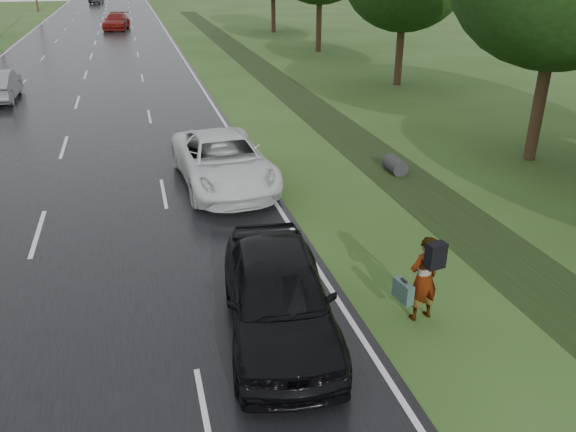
# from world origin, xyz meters

# --- Properties ---
(road) EXTENTS (14.00, 180.00, 0.04)m
(road) POSITION_xyz_m (0.00, 45.00, 0.02)
(road) COLOR black
(road) RESTS_ON ground
(edge_stripe_east) EXTENTS (0.12, 180.00, 0.01)m
(edge_stripe_east) POSITION_xyz_m (6.75, 45.00, 0.04)
(edge_stripe_east) COLOR silver
(edge_stripe_east) RESTS_ON road
(edge_stripe_west) EXTENTS (0.12, 180.00, 0.01)m
(edge_stripe_west) POSITION_xyz_m (-6.75, 45.00, 0.04)
(edge_stripe_west) COLOR silver
(edge_stripe_west) RESTS_ON road
(center_line) EXTENTS (0.12, 180.00, 0.01)m
(center_line) POSITION_xyz_m (0.00, 45.00, 0.04)
(center_line) COLOR silver
(center_line) RESTS_ON road
(drainage_ditch) EXTENTS (2.20, 120.00, 0.56)m
(drainage_ditch) POSITION_xyz_m (11.50, 18.71, 0.04)
(drainage_ditch) COLOR black
(drainage_ditch) RESTS_ON ground
(pedestrian) EXTENTS (0.91, 0.72, 1.88)m
(pedestrian) POSITION_xyz_m (8.18, 1.72, 0.97)
(pedestrian) COLOR #A5998C
(pedestrian) RESTS_ON ground
(white_pickup) EXTENTS (3.06, 6.05, 1.64)m
(white_pickup) POSITION_xyz_m (5.50, 10.30, 0.86)
(white_pickup) COLOR silver
(white_pickup) RESTS_ON road
(dark_sedan) EXTENTS (2.63, 5.26, 1.72)m
(dark_sedan) POSITION_xyz_m (5.23, 2.00, 0.90)
(dark_sedan) COLOR black
(dark_sedan) RESTS_ON road
(far_car_red) EXTENTS (3.09, 5.90, 1.63)m
(far_car_red) POSITION_xyz_m (1.85, 58.53, 0.86)
(far_car_red) COLOR maroon
(far_car_red) RESTS_ON road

